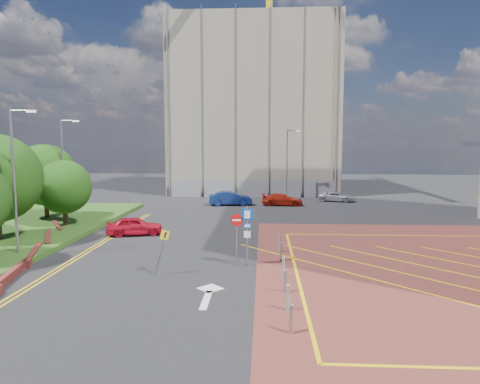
# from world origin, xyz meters

# --- Properties ---
(ground) EXTENTS (140.00, 140.00, 0.00)m
(ground) POSITION_xyz_m (0.00, 0.00, 0.00)
(ground) COLOR black
(ground) RESTS_ON ground
(retaining_wall) EXTENTS (6.06, 20.33, 0.40)m
(retaining_wall) POSITION_xyz_m (-11.80, 2.00, 0.20)
(retaining_wall) COLOR maroon
(retaining_wall) RESTS_ON ground
(tree_c) EXTENTS (4.00, 4.00, 4.90)m
(tree_c) POSITION_xyz_m (-13.50, 10.00, 3.19)
(tree_c) COLOR #3D2B1C
(tree_c) RESTS_ON grass_bed
(tree_d) EXTENTS (5.00, 5.00, 6.08)m
(tree_d) POSITION_xyz_m (-16.50, 13.00, 3.87)
(tree_d) COLOR #3D2B1C
(tree_d) RESTS_ON grass_bed
(lamp_left_near) EXTENTS (1.53, 0.16, 8.00)m
(lamp_left_near) POSITION_xyz_m (-12.42, 2.00, 4.66)
(lamp_left_near) COLOR #9EA0A8
(lamp_left_near) RESTS_ON grass_bed
(lamp_left_far) EXTENTS (1.53, 0.16, 8.00)m
(lamp_left_far) POSITION_xyz_m (-14.42, 12.00, 4.66)
(lamp_left_far) COLOR #9EA0A8
(lamp_left_far) RESTS_ON grass_bed
(lamp_back) EXTENTS (1.53, 0.16, 8.00)m
(lamp_back) POSITION_xyz_m (4.08, 28.00, 4.36)
(lamp_back) COLOR #9EA0A8
(lamp_back) RESTS_ON ground
(sign_cluster) EXTENTS (1.17, 0.12, 3.20)m
(sign_cluster) POSITION_xyz_m (0.30, 0.98, 1.95)
(sign_cluster) COLOR #9EA0A8
(sign_cluster) RESTS_ON ground
(warning_sign) EXTENTS (0.80, 0.43, 2.24)m
(warning_sign) POSITION_xyz_m (-3.57, -0.77, 1.43)
(warning_sign) COLOR #9EA0A8
(warning_sign) RESTS_ON ground
(bollard_row) EXTENTS (0.14, 11.14, 0.90)m
(bollard_row) POSITION_xyz_m (2.30, -1.67, 0.47)
(bollard_row) COLOR #9EA0A8
(bollard_row) RESTS_ON forecourt
(construction_building) EXTENTS (21.20, 19.20, 22.00)m
(construction_building) POSITION_xyz_m (0.00, 40.00, 11.00)
(construction_building) COLOR gray
(construction_building) RESTS_ON ground
(construction_fence) EXTENTS (21.60, 0.06, 2.00)m
(construction_fence) POSITION_xyz_m (1.00, 30.00, 1.00)
(construction_fence) COLOR gray
(construction_fence) RESTS_ON ground
(car_red_left) EXTENTS (4.11, 2.48, 1.31)m
(car_red_left) POSITION_xyz_m (-7.69, 8.21, 0.65)
(car_red_left) COLOR red
(car_red_left) RESTS_ON ground
(car_blue_back) EXTENTS (4.64, 2.14, 1.47)m
(car_blue_back) POSITION_xyz_m (-2.10, 23.21, 0.74)
(car_blue_back) COLOR navy
(car_blue_back) RESTS_ON ground
(car_red_back) EXTENTS (4.32, 1.91, 1.23)m
(car_red_back) POSITION_xyz_m (3.30, 23.42, 0.62)
(car_red_back) COLOR #B31D0F
(car_red_back) RESTS_ON ground
(car_silver_back) EXTENTS (4.25, 2.83, 1.08)m
(car_silver_back) POSITION_xyz_m (9.47, 26.85, 0.54)
(car_silver_back) COLOR silver
(car_silver_back) RESTS_ON ground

